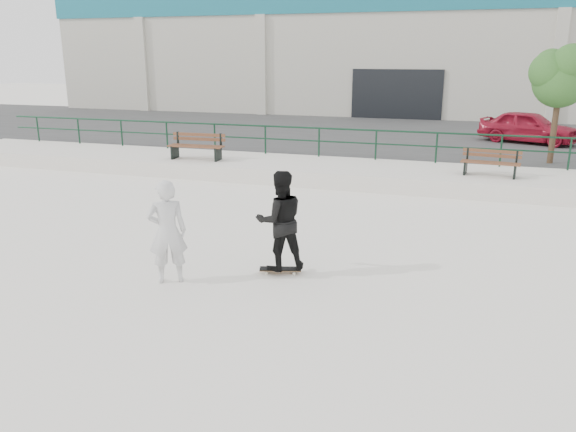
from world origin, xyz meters
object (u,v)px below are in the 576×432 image
(standing_skater, at_px, (280,221))
(seated_skater, at_px, (167,232))
(skateboard, at_px, (280,269))
(tree, at_px, (562,75))
(red_car, at_px, (528,127))
(bench_left, at_px, (197,146))
(bench_right, at_px, (491,163))

(standing_skater, height_order, seated_skater, standing_skater)
(skateboard, height_order, standing_skater, standing_skater)
(tree, xyz_separation_m, red_car, (-0.38, 4.59, -2.20))
(tree, bearing_deg, bench_left, -165.79)
(bench_right, height_order, skateboard, bench_right)
(standing_skater, bearing_deg, tree, -149.76)
(tree, bearing_deg, skateboard, -118.43)
(standing_skater, bearing_deg, skateboard, -31.32)
(bench_right, distance_m, seated_skater, 10.66)
(bench_right, bearing_deg, skateboard, -108.57)
(bench_left, relative_size, tree, 0.51)
(standing_skater, bearing_deg, bench_right, -147.00)
(bench_left, bearing_deg, tree, 12.02)
(bench_left, relative_size, bench_right, 1.14)
(red_car, xyz_separation_m, seated_skater, (-7.26, -16.39, -0.20))
(skateboard, bearing_deg, bench_left, 109.19)
(skateboard, bearing_deg, red_car, 54.02)
(bench_right, height_order, seated_skater, seated_skater)
(bench_right, xyz_separation_m, red_car, (1.61, 7.35, 0.27))
(bench_left, height_order, bench_right, bench_left)
(bench_left, bearing_deg, standing_skater, -56.60)
(bench_right, distance_m, tree, 4.20)
(bench_left, xyz_separation_m, skateboard, (5.65, -7.90, -0.87))
(seated_skater, bearing_deg, skateboard, 178.70)
(bench_right, height_order, red_car, red_car)
(tree, relative_size, seated_skater, 2.02)
(tree, relative_size, standing_skater, 2.03)
(red_car, height_order, seated_skater, seated_skater)
(bench_left, distance_m, skateboard, 9.75)
(bench_left, relative_size, skateboard, 2.42)
(bench_left, xyz_separation_m, bench_right, (9.52, 0.15, -0.06))
(bench_right, relative_size, skateboard, 2.13)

